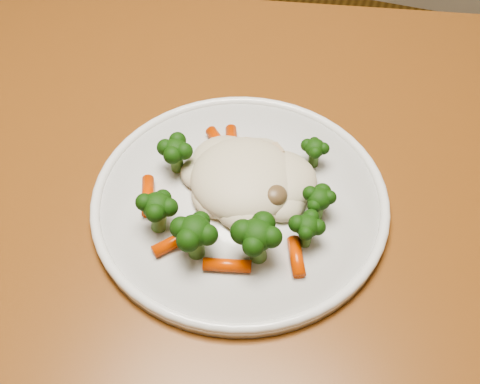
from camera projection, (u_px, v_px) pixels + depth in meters
The scene contains 3 objects.
dining_table at pixel (249, 287), 0.66m from camera, with size 1.34×1.03×0.75m.
plate at pixel (240, 201), 0.60m from camera, with size 0.29×0.29×0.01m, color white.
meal at pixel (240, 188), 0.58m from camera, with size 0.20×0.19×0.05m.
Camera 1 is at (0.17, -0.48, 1.22)m, focal length 45.00 mm.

